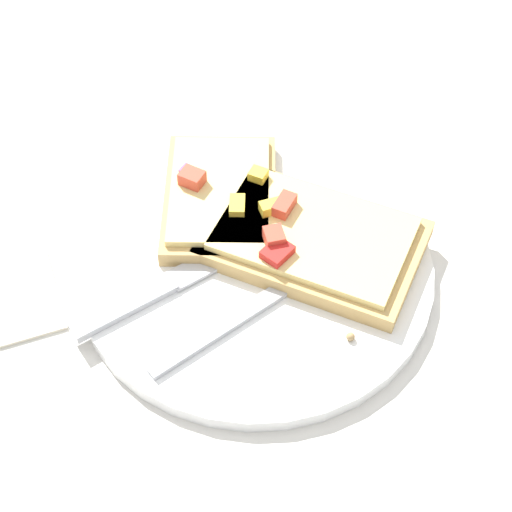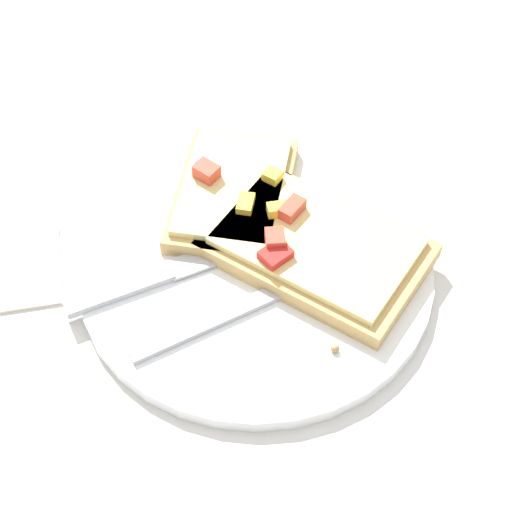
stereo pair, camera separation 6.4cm
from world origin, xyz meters
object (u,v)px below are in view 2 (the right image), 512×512
(fork, at_px, (283,290))
(knife, at_px, (183,267))
(pizza_slice_main, at_px, (316,248))
(plate, at_px, (256,269))
(pizza_slice_corner, at_px, (232,192))

(fork, bearing_deg, knife, 135.63)
(knife, bearing_deg, pizza_slice_main, -17.37)
(plate, height_order, knife, knife)
(fork, bearing_deg, pizza_slice_corner, 84.29)
(fork, relative_size, pizza_slice_corner, 1.41)
(pizza_slice_main, xyz_separation_m, pizza_slice_corner, (0.05, -0.07, 0.00))
(knife, bearing_deg, fork, -40.44)
(pizza_slice_main, relative_size, pizza_slice_corner, 1.23)
(pizza_slice_main, bearing_deg, pizza_slice_corner, -8.89)
(plate, relative_size, pizza_slice_corner, 1.78)
(knife, relative_size, pizza_slice_corner, 1.43)
(knife, xyz_separation_m, pizza_slice_main, (-0.10, 0.01, 0.01))
(knife, relative_size, pizza_slice_main, 1.16)
(fork, distance_m, pizza_slice_corner, 0.10)
(knife, height_order, pizza_slice_corner, pizza_slice_corner)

